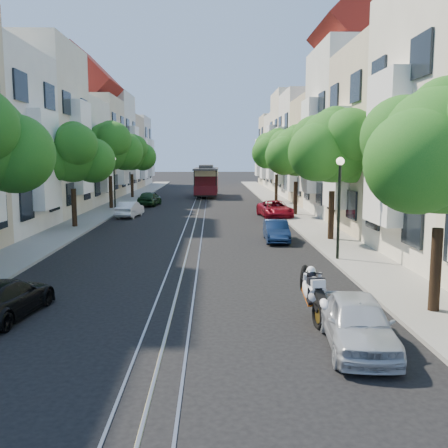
{
  "coord_description": "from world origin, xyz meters",
  "views": [
    {
      "loc": [
        1.14,
        -16.11,
        4.3
      ],
      "look_at": [
        1.67,
        6.71,
        1.21
      ],
      "focal_mm": 40.0,
      "sensor_mm": 36.0,
      "label": 1
    }
  ],
  "objects": [
    {
      "name": "ground",
      "position": [
        0.0,
        28.0,
        0.0
      ],
      "size": [
        200.0,
        200.0,
        0.0
      ],
      "primitive_type": "plane",
      "color": "black",
      "rests_on": "ground"
    },
    {
      "name": "tree_e_c",
      "position": [
        7.26,
        19.98,
        4.6
      ],
      "size": [
        4.84,
        3.99,
        6.52
      ],
      "color": "black",
      "rests_on": "ground"
    },
    {
      "name": "tree_w_c",
      "position": [
        -7.14,
        24.98,
        5.07
      ],
      "size": [
        5.13,
        4.28,
        7.09
      ],
      "color": "black",
      "rests_on": "ground"
    },
    {
      "name": "tree_w_b",
      "position": [
        -7.14,
        13.98,
        4.4
      ],
      "size": [
        4.72,
        3.87,
        6.27
      ],
      "color": "black",
      "rests_on": "ground"
    },
    {
      "name": "sidewalk_east",
      "position": [
        7.25,
        28.0,
        0.06
      ],
      "size": [
        2.5,
        80.0,
        0.12
      ],
      "primitive_type": "cube",
      "color": "gray",
      "rests_on": "ground"
    },
    {
      "name": "parked_car_e_near",
      "position": [
        4.4,
        -5.38,
        0.61
      ],
      "size": [
        1.77,
        3.68,
        1.21
      ],
      "primitive_type": "imported",
      "rotation": [
        0.0,
        0.0,
        -0.1
      ],
      "color": "#ADB2B9",
      "rests_on": "ground"
    },
    {
      "name": "rail_left",
      "position": [
        -0.55,
        28.0,
        0.01
      ],
      "size": [
        0.06,
        80.0,
        0.02
      ],
      "primitive_type": "cube",
      "color": "gray",
      "rests_on": "ground"
    },
    {
      "name": "parked_car_e_mid",
      "position": [
        4.4,
        8.99,
        0.54
      ],
      "size": [
        1.24,
        3.32,
        1.08
      ],
      "primitive_type": "imported",
      "rotation": [
        0.0,
        0.0,
        -0.03
      ],
      "color": "#0C1C3F",
      "rests_on": "ground"
    },
    {
      "name": "cable_car",
      "position": [
        0.5,
        38.02,
        1.85
      ],
      "size": [
        2.7,
        8.16,
        3.12
      ],
      "rotation": [
        0.0,
        0.0,
        -0.02
      ],
      "color": "black",
      "rests_on": "ground"
    },
    {
      "name": "sportbike_rider",
      "position": [
        3.76,
        -3.47,
        0.81
      ],
      "size": [
        0.58,
        2.07,
        1.42
      ],
      "rotation": [
        0.0,
        0.0,
        0.11
      ],
      "color": "black",
      "rests_on": "ground"
    },
    {
      "name": "tree_w_d",
      "position": [
        -7.14,
        35.98,
        4.6
      ],
      "size": [
        4.84,
        3.99,
        6.52
      ],
      "color": "black",
      "rests_on": "ground"
    },
    {
      "name": "sidewalk_west",
      "position": [
        -7.25,
        28.0,
        0.06
      ],
      "size": [
        2.5,
        80.0,
        0.12
      ],
      "primitive_type": "cube",
      "color": "gray",
      "rests_on": "ground"
    },
    {
      "name": "parked_car_w_mid",
      "position": [
        -4.79,
        19.6,
        0.56
      ],
      "size": [
        1.64,
        3.54,
        1.12
      ],
      "primitive_type": "imported",
      "rotation": [
        0.0,
        0.0,
        3.01
      ],
      "color": "white",
      "rests_on": "ground"
    },
    {
      "name": "parked_car_w_far",
      "position": [
        -4.4,
        27.86,
        0.65
      ],
      "size": [
        1.95,
        3.96,
        1.3
      ],
      "primitive_type": "imported",
      "rotation": [
        0.0,
        0.0,
        3.03
      ],
      "color": "#153519",
      "rests_on": "ground"
    },
    {
      "name": "lane_line",
      "position": [
        0.0,
        28.0,
        0.0
      ],
      "size": [
        0.08,
        80.0,
        0.01
      ],
      "primitive_type": "cube",
      "color": "tan",
      "rests_on": "ground"
    },
    {
      "name": "tree_e_b",
      "position": [
        7.26,
        8.98,
        4.73
      ],
      "size": [
        4.93,
        4.08,
        6.68
      ],
      "color": "black",
      "rests_on": "ground"
    },
    {
      "name": "lamp_west",
      "position": [
        -6.3,
        22.0,
        2.85
      ],
      "size": [
        0.32,
        0.32,
        4.16
      ],
      "color": "black",
      "rests_on": "ground"
    },
    {
      "name": "tree_e_d",
      "position": [
        7.26,
        30.98,
        4.87
      ],
      "size": [
        5.01,
        4.16,
        6.85
      ],
      "color": "black",
      "rests_on": "ground"
    },
    {
      "name": "tree_e_a",
      "position": [
        7.26,
        -3.02,
        4.4
      ],
      "size": [
        4.72,
        3.87,
        6.27
      ],
      "color": "black",
      "rests_on": "ground"
    },
    {
      "name": "parked_car_w_near",
      "position": [
        -4.46,
        -3.02,
        0.54
      ],
      "size": [
        1.99,
        3.87,
        1.07
      ],
      "primitive_type": "imported",
      "rotation": [
        0.0,
        0.0,
        3.01
      ],
      "color": "black",
      "rests_on": "ground"
    },
    {
      "name": "parked_car_e_far",
      "position": [
        5.6,
        19.1,
        0.6
      ],
      "size": [
        2.44,
        4.5,
        1.2
      ],
      "primitive_type": "imported",
      "rotation": [
        0.0,
        0.0,
        0.11
      ],
      "color": "maroon",
      "rests_on": "ground"
    },
    {
      "name": "townhouses_east",
      "position": [
        11.87,
        27.91,
        5.18
      ],
      "size": [
        7.75,
        72.0,
        12.0
      ],
      "color": "beige",
      "rests_on": "ground"
    },
    {
      "name": "townhouses_west",
      "position": [
        -11.87,
        27.91,
        5.08
      ],
      "size": [
        7.75,
        72.0,
        11.76
      ],
      "color": "silver",
      "rests_on": "ground"
    },
    {
      "name": "rail_right",
      "position": [
        0.55,
        28.0,
        0.01
      ],
      "size": [
        0.06,
        80.0,
        0.02
      ],
      "primitive_type": "cube",
      "color": "gray",
      "rests_on": "ground"
    },
    {
      "name": "rail_slot",
      "position": [
        0.0,
        28.0,
        0.01
      ],
      "size": [
        0.06,
        80.0,
        0.02
      ],
      "primitive_type": "cube",
      "color": "gray",
      "rests_on": "ground"
    },
    {
      "name": "lamp_east",
      "position": [
        6.3,
        4.0,
        2.85
      ],
      "size": [
        0.32,
        0.32,
        4.16
      ],
      "color": "black",
      "rests_on": "ground"
    }
  ]
}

